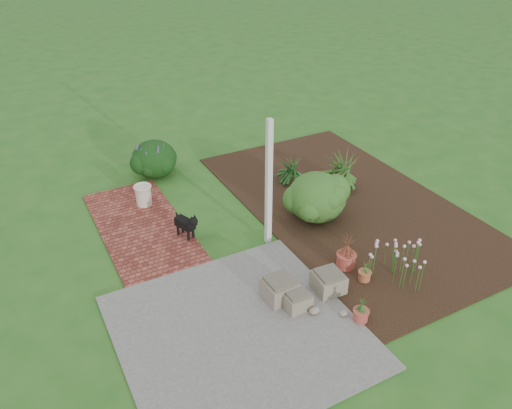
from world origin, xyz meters
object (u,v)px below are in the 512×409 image
black_dog (187,223)px  evergreen_shrub (317,196)px  cream_ceramic_urn (143,195)px  stone_trough_near (296,300)px

black_dog → evergreen_shrub: size_ratio=0.49×
black_dog → cream_ceramic_urn: 1.64m
stone_trough_near → evergreen_shrub: size_ratio=0.34×
cream_ceramic_urn → evergreen_shrub: size_ratio=0.37×
black_dog → cream_ceramic_urn: bearing=81.1°
stone_trough_near → black_dog: (-0.82, 2.64, 0.18)m
cream_ceramic_urn → evergreen_shrub: (2.96, -2.14, 0.28)m
evergreen_shrub → cream_ceramic_urn: bearing=144.2°
black_dog → stone_trough_near: bearing=-94.6°
black_dog → evergreen_shrub: 2.66m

